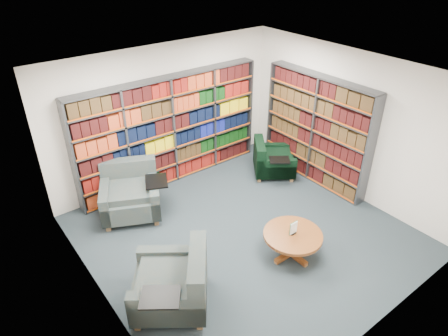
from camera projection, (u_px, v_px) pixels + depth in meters
room_shell at (247, 164)px, 6.25m from camera, size 5.02×5.02×2.82m
bookshelf_back at (171, 131)px, 8.00m from camera, size 4.00×0.28×2.20m
bookshelf_right at (316, 130)px, 8.04m from camera, size 0.28×2.50×2.20m
chair_teal_left at (131, 193)px, 7.36m from camera, size 1.38×1.37×0.93m
chair_green_right at (270, 161)px, 8.55m from camera, size 1.16×1.17×0.76m
chair_teal_front at (177, 285)px, 5.47m from camera, size 1.40×1.40×0.91m
coffee_table at (292, 238)px, 6.33m from camera, size 0.94×0.94×0.66m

